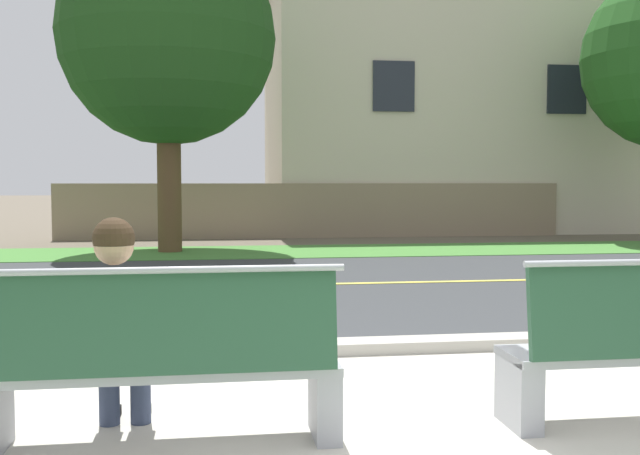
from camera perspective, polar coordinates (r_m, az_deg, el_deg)
ground_plane at (r=11.80m, az=-2.38°, el=-3.46°), size 140.00×140.00×0.00m
sidewalk_pavement at (r=4.46m, az=7.84°, el=-15.24°), size 44.00×3.60×0.01m
curb_edge at (r=6.28m, az=2.88°, el=-9.20°), size 44.00×0.30×0.11m
street_asphalt at (r=10.33m, az=-1.54°, el=-4.45°), size 52.00×8.00×0.01m
road_centre_line at (r=10.32m, az=-1.54°, el=-4.42°), size 48.00×0.14×0.01m
far_verge_grass at (r=15.19m, az=-3.67°, el=-1.87°), size 48.00×2.80×0.02m
bench_left at (r=4.08m, az=-12.15°, el=-10.42°), size 1.92×0.48×1.01m
seated_person_white at (r=4.23m, az=-15.37°, el=-6.99°), size 0.52×0.68×1.25m
shade_tree_left at (r=15.61m, az=-11.20°, el=15.47°), size 4.36×4.36×7.20m
garden_wall at (r=19.03m, az=-0.38°, el=1.32°), size 13.00×0.36×1.40m
house_across_street at (r=23.26m, az=9.56°, el=9.57°), size 11.41×6.91×7.71m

